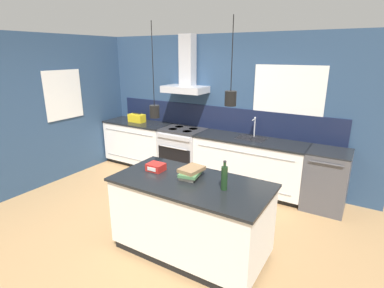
{
  "coord_description": "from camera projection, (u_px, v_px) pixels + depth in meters",
  "views": [
    {
      "loc": [
        2.42,
        -2.89,
        2.28
      ],
      "look_at": [
        0.33,
        0.55,
        1.05
      ],
      "focal_mm": 28.0,
      "sensor_mm": 36.0,
      "label": 1
    }
  ],
  "objects": [
    {
      "name": "wall_back",
      "position": [
        216.0,
        105.0,
        5.48
      ],
      "size": [
        5.6,
        2.42,
        2.6
      ],
      "color": "navy",
      "rests_on": "ground_plane"
    },
    {
      "name": "dishwasher",
      "position": [
        326.0,
        180.0,
        4.49
      ],
      "size": [
        0.6,
        0.65,
        0.91
      ],
      "color": "#4C4C51",
      "rests_on": "ground_plane"
    },
    {
      "name": "red_supply_box",
      "position": [
        156.0,
        167.0,
        3.63
      ],
      "size": [
        0.2,
        0.17,
        0.09
      ],
      "color": "red",
      "rests_on": "kitchen_island"
    },
    {
      "name": "kitchen_island",
      "position": [
        191.0,
        217.0,
        3.46
      ],
      "size": [
        1.78,
        0.9,
        0.91
      ],
      "color": "black",
      "rests_on": "ground_plane"
    },
    {
      "name": "book_stack",
      "position": [
        191.0,
        172.0,
        3.42
      ],
      "size": [
        0.27,
        0.36,
        0.12
      ],
      "color": "beige",
      "rests_on": "kitchen_island"
    },
    {
      "name": "counter_run_left",
      "position": [
        139.0,
        143.0,
        6.3
      ],
      "size": [
        1.42,
        0.64,
        0.91
      ],
      "color": "black",
      "rests_on": "ground_plane"
    },
    {
      "name": "wall_left",
      "position": [
        71.0,
        107.0,
        5.62
      ],
      "size": [
        0.08,
        3.8,
        2.6
      ],
      "color": "navy",
      "rests_on": "ground_plane"
    },
    {
      "name": "counter_run_sink",
      "position": [
        249.0,
        164.0,
        5.1
      ],
      "size": [
        1.87,
        0.64,
        1.25
      ],
      "color": "black",
      "rests_on": "ground_plane"
    },
    {
      "name": "ground_plane",
      "position": [
        152.0,
        221.0,
        4.23
      ],
      "size": [
        16.0,
        16.0,
        0.0
      ],
      "primitive_type": "plane",
      "color": "#A87F51",
      "rests_on": "ground"
    },
    {
      "name": "bottle_on_island",
      "position": [
        224.0,
        178.0,
        3.09
      ],
      "size": [
        0.07,
        0.07,
        0.32
      ],
      "color": "#193319",
      "rests_on": "kitchen_island"
    },
    {
      "name": "oven_range",
      "position": [
        183.0,
        152.0,
        5.75
      ],
      "size": [
        0.8,
        0.66,
        0.91
      ],
      "color": "#B5B5BA",
      "rests_on": "ground_plane"
    },
    {
      "name": "yellow_toolbox",
      "position": [
        137.0,
        118.0,
        6.16
      ],
      "size": [
        0.34,
        0.18,
        0.19
      ],
      "color": "gold",
      "rests_on": "counter_run_left"
    }
  ]
}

